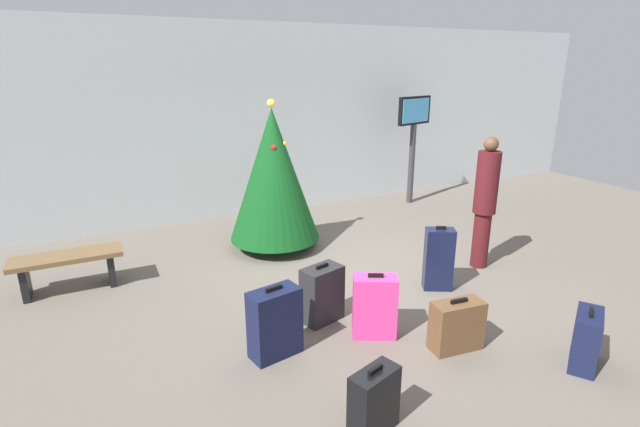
{
  "coord_description": "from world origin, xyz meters",
  "views": [
    {
      "loc": [
        -3.03,
        -4.84,
        2.73
      ],
      "look_at": [
        -0.44,
        0.34,
        0.9
      ],
      "focal_mm": 26.61,
      "sensor_mm": 36.0,
      "label": 1
    }
  ],
  "objects_px": {
    "suitcase_5": "(374,402)",
    "suitcase_6": "(586,340)",
    "suitcase_1": "(457,326)",
    "suitcase_3": "(375,306)",
    "flight_info_kiosk": "(414,129)",
    "holiday_tree": "(273,175)",
    "waiting_bench": "(68,264)",
    "traveller_0": "(485,199)",
    "suitcase_4": "(439,259)",
    "suitcase_0": "(275,323)",
    "suitcase_2": "(322,294)"
  },
  "relations": [
    {
      "from": "traveller_0",
      "to": "suitcase_2",
      "type": "bearing_deg",
      "value": -172.64
    },
    {
      "from": "suitcase_3",
      "to": "suitcase_6",
      "type": "relative_size",
      "value": 1.22
    },
    {
      "from": "holiday_tree",
      "to": "suitcase_4",
      "type": "distance_m",
      "value": 2.71
    },
    {
      "from": "flight_info_kiosk",
      "to": "suitcase_2",
      "type": "bearing_deg",
      "value": -137.65
    },
    {
      "from": "flight_info_kiosk",
      "to": "traveller_0",
      "type": "xyz_separation_m",
      "value": [
        -1.1,
        -3.08,
        -0.52
      ]
    },
    {
      "from": "flight_info_kiosk",
      "to": "suitcase_1",
      "type": "distance_m",
      "value": 5.46
    },
    {
      "from": "flight_info_kiosk",
      "to": "suitcase_6",
      "type": "relative_size",
      "value": 3.69
    },
    {
      "from": "suitcase_1",
      "to": "suitcase_3",
      "type": "distance_m",
      "value": 0.83
    },
    {
      "from": "traveller_0",
      "to": "suitcase_5",
      "type": "height_order",
      "value": "traveller_0"
    },
    {
      "from": "suitcase_0",
      "to": "suitcase_3",
      "type": "xyz_separation_m",
      "value": [
        1.05,
        -0.13,
        -0.01
      ]
    },
    {
      "from": "flight_info_kiosk",
      "to": "suitcase_3",
      "type": "relative_size",
      "value": 3.02
    },
    {
      "from": "suitcase_4",
      "to": "traveller_0",
      "type": "bearing_deg",
      "value": 16.38
    },
    {
      "from": "flight_info_kiosk",
      "to": "suitcase_0",
      "type": "bearing_deg",
      "value": -139.49
    },
    {
      "from": "suitcase_4",
      "to": "suitcase_6",
      "type": "distance_m",
      "value": 1.91
    },
    {
      "from": "suitcase_2",
      "to": "suitcase_3",
      "type": "relative_size",
      "value": 0.95
    },
    {
      "from": "suitcase_2",
      "to": "suitcase_6",
      "type": "bearing_deg",
      "value": -45.11
    },
    {
      "from": "suitcase_1",
      "to": "suitcase_4",
      "type": "distance_m",
      "value": 1.36
    },
    {
      "from": "flight_info_kiosk",
      "to": "suitcase_4",
      "type": "distance_m",
      "value": 4.12
    },
    {
      "from": "suitcase_0",
      "to": "suitcase_6",
      "type": "xyz_separation_m",
      "value": [
        2.54,
        -1.46,
        -0.08
      ]
    },
    {
      "from": "suitcase_0",
      "to": "suitcase_5",
      "type": "relative_size",
      "value": 1.27
    },
    {
      "from": "holiday_tree",
      "to": "traveller_0",
      "type": "height_order",
      "value": "holiday_tree"
    },
    {
      "from": "flight_info_kiosk",
      "to": "waiting_bench",
      "type": "xyz_separation_m",
      "value": [
        -6.26,
        -1.35,
        -1.14
      ]
    },
    {
      "from": "suitcase_2",
      "to": "suitcase_4",
      "type": "bearing_deg",
      "value": 1.76
    },
    {
      "from": "waiting_bench",
      "to": "traveller_0",
      "type": "xyz_separation_m",
      "value": [
        5.16,
        -1.73,
        0.62
      ]
    },
    {
      "from": "flight_info_kiosk",
      "to": "suitcase_5",
      "type": "relative_size",
      "value": 3.71
    },
    {
      "from": "flight_info_kiosk",
      "to": "suitcase_1",
      "type": "xyz_separation_m",
      "value": [
        -2.81,
        -4.51,
        -1.24
      ]
    },
    {
      "from": "traveller_0",
      "to": "suitcase_5",
      "type": "distance_m",
      "value": 3.73
    },
    {
      "from": "flight_info_kiosk",
      "to": "suitcase_5",
      "type": "distance_m",
      "value": 6.69
    },
    {
      "from": "flight_info_kiosk",
      "to": "suitcase_5",
      "type": "bearing_deg",
      "value": -129.17
    },
    {
      "from": "waiting_bench",
      "to": "suitcase_4",
      "type": "bearing_deg",
      "value": -25.93
    },
    {
      "from": "holiday_tree",
      "to": "traveller_0",
      "type": "relative_size",
      "value": 1.24
    },
    {
      "from": "holiday_tree",
      "to": "suitcase_6",
      "type": "distance_m",
      "value": 4.48
    },
    {
      "from": "suitcase_5",
      "to": "suitcase_6",
      "type": "height_order",
      "value": "suitcase_6"
    },
    {
      "from": "traveller_0",
      "to": "suitcase_4",
      "type": "height_order",
      "value": "traveller_0"
    },
    {
      "from": "holiday_tree",
      "to": "waiting_bench",
      "type": "relative_size",
      "value": 1.77
    },
    {
      "from": "suitcase_5",
      "to": "suitcase_0",
      "type": "bearing_deg",
      "value": 103.17
    },
    {
      "from": "suitcase_5",
      "to": "waiting_bench",
      "type": "bearing_deg",
      "value": 119.23
    },
    {
      "from": "suitcase_5",
      "to": "suitcase_2",
      "type": "bearing_deg",
      "value": 76.51
    },
    {
      "from": "suitcase_1",
      "to": "suitcase_0",
      "type": "bearing_deg",
      "value": 156.91
    },
    {
      "from": "suitcase_1",
      "to": "suitcase_3",
      "type": "xyz_separation_m",
      "value": [
        -0.6,
        0.57,
        0.08
      ]
    },
    {
      "from": "waiting_bench",
      "to": "suitcase_1",
      "type": "distance_m",
      "value": 4.68
    },
    {
      "from": "holiday_tree",
      "to": "suitcase_1",
      "type": "distance_m",
      "value": 3.55
    },
    {
      "from": "suitcase_4",
      "to": "suitcase_5",
      "type": "xyz_separation_m",
      "value": [
        -2.06,
        -1.73,
        -0.13
      ]
    },
    {
      "from": "suitcase_1",
      "to": "suitcase_2",
      "type": "bearing_deg",
      "value": 130.93
    },
    {
      "from": "flight_info_kiosk",
      "to": "suitcase_3",
      "type": "height_order",
      "value": "flight_info_kiosk"
    },
    {
      "from": "flight_info_kiosk",
      "to": "suitcase_5",
      "type": "xyz_separation_m",
      "value": [
        -4.16,
        -5.1,
        -1.23
      ]
    },
    {
      "from": "holiday_tree",
      "to": "flight_info_kiosk",
      "type": "relative_size",
      "value": 1.06
    },
    {
      "from": "suitcase_3",
      "to": "suitcase_6",
      "type": "bearing_deg",
      "value": -41.59
    },
    {
      "from": "suitcase_1",
      "to": "suitcase_6",
      "type": "bearing_deg",
      "value": -40.2
    },
    {
      "from": "suitcase_5",
      "to": "suitcase_6",
      "type": "distance_m",
      "value": 2.25
    }
  ]
}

